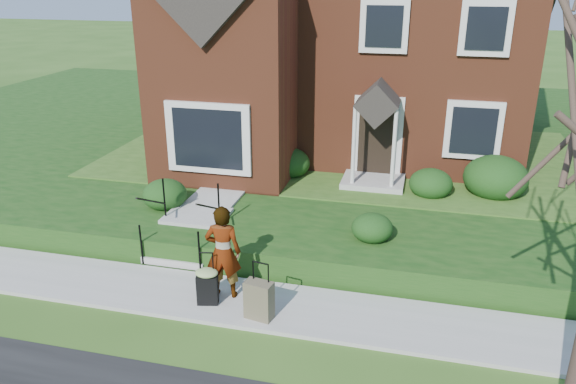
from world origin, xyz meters
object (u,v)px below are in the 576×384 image
(front_steps, at_px, (189,231))
(suitcase_olive, at_px, (259,300))
(woman, at_px, (223,252))
(suitcase_black, at_px, (207,284))

(front_steps, xyz_separation_m, suitcase_olive, (2.31, -2.30, -0.04))
(suitcase_olive, bearing_deg, woman, 157.19)
(suitcase_black, distance_m, suitcase_olive, 1.09)
(suitcase_olive, bearing_deg, front_steps, 145.81)
(front_steps, relative_size, suitcase_black, 1.96)
(front_steps, distance_m, suitcase_black, 2.43)
(front_steps, distance_m, woman, 2.33)
(front_steps, height_order, woman, woman)
(front_steps, xyz_separation_m, woman, (1.46, -1.73, 0.52))
(suitcase_black, relative_size, suitcase_olive, 0.96)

